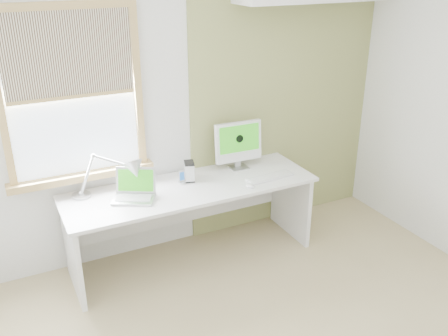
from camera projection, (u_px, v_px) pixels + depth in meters
room at (301, 184)px, 2.98m from camera, size 4.04×3.54×2.64m
accent_wall at (284, 97)px, 4.82m from camera, size 2.00×0.02×2.60m
window at (73, 97)px, 3.88m from camera, size 1.20×0.14×1.42m
desk at (189, 203)px, 4.40m from camera, size 2.20×0.70×0.73m
desk_lamp at (125, 173)px, 4.07m from camera, size 0.62×0.36×0.37m
laptop at (135, 191)px, 4.06m from camera, size 0.42×0.39×0.23m
phone_dock at (182, 180)px, 4.32m from camera, size 0.07×0.07×0.12m
external_drive at (189, 171)px, 4.36m from camera, size 0.12×0.15×0.17m
imac at (238, 143)px, 4.56m from camera, size 0.45×0.15×0.44m
keyboard at (270, 177)px, 4.43m from camera, size 0.45×0.16×0.02m
mouse at (250, 186)px, 4.25m from camera, size 0.07×0.10×0.03m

